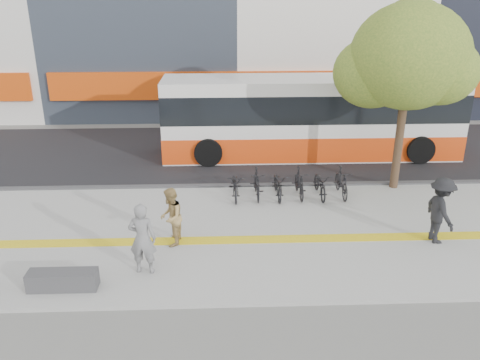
{
  "coord_description": "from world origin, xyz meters",
  "views": [
    {
      "loc": [
        1.14,
        -11.13,
        6.66
      ],
      "look_at": [
        1.66,
        2.0,
        1.49
      ],
      "focal_mm": 36.73,
      "sensor_mm": 36.0,
      "label": 1
    }
  ],
  "objects_px": {
    "street_tree": "(407,58)",
    "seated_woman": "(142,239)",
    "pedestrian_tan": "(171,217)",
    "pedestrian_dark": "(440,210)",
    "bench": "(63,280)",
    "bus": "(311,119)"
  },
  "relations": [
    {
      "from": "bench",
      "to": "seated_woman",
      "type": "xyz_separation_m",
      "value": [
        1.8,
        0.66,
        0.69
      ]
    },
    {
      "from": "bench",
      "to": "pedestrian_dark",
      "type": "relative_size",
      "value": 0.85
    },
    {
      "from": "pedestrian_tan",
      "to": "pedestrian_dark",
      "type": "relative_size",
      "value": 0.87
    },
    {
      "from": "bench",
      "to": "seated_woman",
      "type": "distance_m",
      "value": 2.04
    },
    {
      "from": "seated_woman",
      "to": "pedestrian_dark",
      "type": "distance_m",
      "value": 7.96
    },
    {
      "from": "street_tree",
      "to": "seated_woman",
      "type": "distance_m",
      "value": 10.23
    },
    {
      "from": "bus",
      "to": "pedestrian_tan",
      "type": "height_order",
      "value": "bus"
    },
    {
      "from": "seated_woman",
      "to": "bench",
      "type": "bearing_deg",
      "value": 26.92
    },
    {
      "from": "seated_woman",
      "to": "pedestrian_tan",
      "type": "bearing_deg",
      "value": -104.78
    },
    {
      "from": "bench",
      "to": "street_tree",
      "type": "bearing_deg",
      "value": 31.62
    },
    {
      "from": "bus",
      "to": "pedestrian_dark",
      "type": "bearing_deg",
      "value": -74.15
    },
    {
      "from": "bench",
      "to": "pedestrian_tan",
      "type": "distance_m",
      "value": 3.18
    },
    {
      "from": "pedestrian_dark",
      "to": "street_tree",
      "type": "bearing_deg",
      "value": -7.47
    },
    {
      "from": "bus",
      "to": "pedestrian_dark",
      "type": "xyz_separation_m",
      "value": [
        2.21,
        -7.77,
        -0.56
      ]
    },
    {
      "from": "bench",
      "to": "pedestrian_dark",
      "type": "distance_m",
      "value": 9.87
    },
    {
      "from": "street_tree",
      "to": "seated_woman",
      "type": "bearing_deg",
      "value": -146.12
    },
    {
      "from": "street_tree",
      "to": "bench",
      "type": "bearing_deg",
      "value": -148.38
    },
    {
      "from": "bus",
      "to": "seated_woman",
      "type": "height_order",
      "value": "bus"
    },
    {
      "from": "seated_woman",
      "to": "pedestrian_tan",
      "type": "height_order",
      "value": "seated_woman"
    },
    {
      "from": "bench",
      "to": "pedestrian_tan",
      "type": "relative_size",
      "value": 0.98
    },
    {
      "from": "bus",
      "to": "pedestrian_dark",
      "type": "relative_size",
      "value": 6.44
    },
    {
      "from": "bench",
      "to": "pedestrian_tan",
      "type": "height_order",
      "value": "pedestrian_tan"
    }
  ]
}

